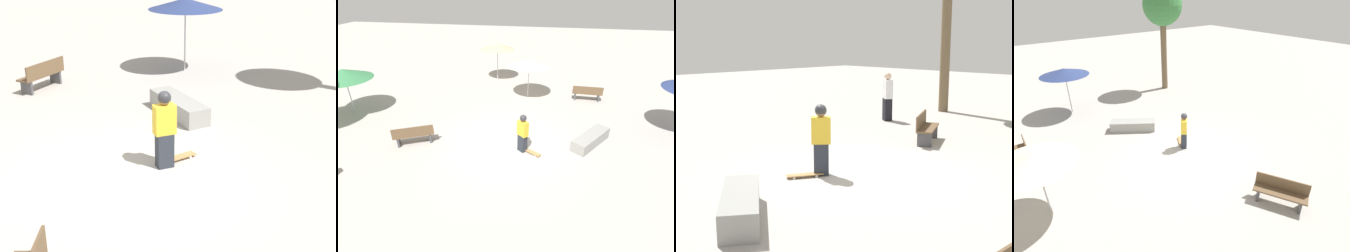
{
  "view_description": "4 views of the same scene",
  "coord_description": "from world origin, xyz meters",
  "views": [
    {
      "loc": [
        6.79,
        4.16,
        4.31
      ],
      "look_at": [
        -0.27,
        0.64,
        1.05
      ],
      "focal_mm": 50.0,
      "sensor_mm": 36.0,
      "label": 1
    },
    {
      "loc": [
        -1.57,
        8.93,
        5.96
      ],
      "look_at": [
        -0.08,
        0.9,
        1.34
      ],
      "focal_mm": 28.0,
      "sensor_mm": 36.0,
      "label": 2
    },
    {
      "loc": [
        -7.33,
        -7.0,
        2.97
      ],
      "look_at": [
        -0.27,
        0.04,
        1.1
      ],
      "focal_mm": 50.0,
      "sensor_mm": 36.0,
      "label": 3
    },
    {
      "loc": [
        6.77,
        -5.51,
        6.01
      ],
      "look_at": [
        -0.28,
        0.0,
        1.28
      ],
      "focal_mm": 28.0,
      "sensor_mm": 36.0,
      "label": 4
    }
  ],
  "objects": [
    {
      "name": "shade_umbrella_tan",
      "position": [
        2.06,
        -7.65,
        2.16
      ],
      "size": [
        2.15,
        2.15,
        2.33
      ],
      "color": "#B7B7BC",
      "rests_on": "ground_plane"
    },
    {
      "name": "skateboard",
      "position": [
        -1.01,
        0.51,
        0.06
      ],
      "size": [
        0.8,
        0.57,
        0.07
      ],
      "rotation": [
        0.0,
        0.0,
        2.63
      ],
      "color": "#B7844C",
      "rests_on": "ground_plane"
    },
    {
      "name": "shade_umbrella_cream",
      "position": [
        -0.25,
        -5.06,
        1.96
      ],
      "size": [
        2.3,
        2.3,
        2.13
      ],
      "color": "#B7B7BC",
      "rests_on": "ground_plane"
    },
    {
      "name": "concrete_ledge",
      "position": [
        -3.32,
        -0.57,
        0.23
      ],
      "size": [
        1.67,
        2.03,
        0.47
      ],
      "rotation": [
        0.0,
        0.0,
        0.96
      ],
      "color": "gray",
      "rests_on": "ground_plane"
    },
    {
      "name": "bench_far",
      "position": [
        3.76,
        0.7,
        0.43
      ],
      "size": [
        1.63,
        1.11,
        0.85
      ],
      "rotation": [
        0.0,
        0.0,
        3.6
      ],
      "color": "#47474C",
      "rests_on": "ground_plane"
    },
    {
      "name": "ground_plane",
      "position": [
        0.0,
        0.0,
        0.0
      ],
      "size": [
        60.0,
        60.0,
        0.0
      ],
      "primitive_type": "plane",
      "color": "#ADA8A0"
    },
    {
      "name": "shade_umbrella_green",
      "position": [
        8.16,
        -1.43,
        2.02
      ],
      "size": [
        2.57,
        2.57,
        2.26
      ],
      "color": "#B7B7BC",
      "rests_on": "ground_plane"
    },
    {
      "name": "skater_main",
      "position": [
        -0.64,
        0.39,
        0.85
      ],
      "size": [
        0.47,
        0.45,
        1.58
      ],
      "rotation": [
        0.0,
        0.0,
        2.42
      ],
      "color": "#282D38",
      "rests_on": "ground_plane"
    },
    {
      "name": "bench_near",
      "position": [
        -3.52,
        -5.14,
        0.43
      ],
      "size": [
        1.61,
        0.47,
        0.85
      ],
      "rotation": [
        0.0,
        0.0,
        3.12
      ],
      "color": "#47474C",
      "rests_on": "ground_plane"
    }
  ]
}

